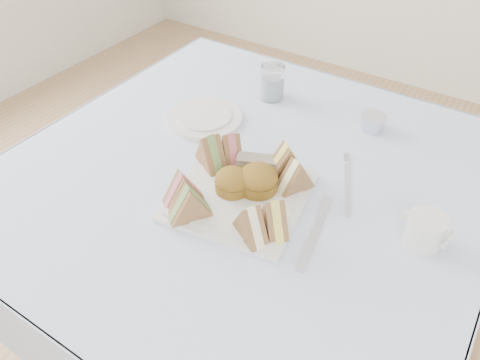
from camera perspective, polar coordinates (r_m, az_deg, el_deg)
The scene contains 21 objects.
floor at distance 1.61m, azimuth 0.63°, elevation -19.83°, with size 4.00×4.00×0.00m, color #9E7751.
table at distance 1.30m, azimuth 0.75°, elevation -11.75°, with size 0.90×0.90×0.74m, color brown.
tablecloth at distance 1.03m, azimuth 0.92°, elevation 1.02°, with size 1.02×1.02×0.01m, color #BACCFE.
serving_plate at distance 0.96m, azimuth 0.00°, elevation -2.00°, with size 0.26×0.26×0.01m, color silver.
sandwich_fl_a at distance 0.92m, azimuth -7.00°, elevation -0.88°, with size 0.08×0.04×0.07m, color brown, non-canonical shape.
sandwich_fl_b at distance 0.89m, azimuth -6.18°, elevation -2.63°, with size 0.08×0.04×0.08m, color brown, non-canonical shape.
sandwich_fr_a at distance 0.86m, azimuth 4.15°, elevation -4.27°, with size 0.08×0.04×0.07m, color brown, non-canonical shape.
sandwich_fr_b at distance 0.85m, azimuth 1.29°, elevation -5.06°, with size 0.08×0.04×0.07m, color brown, non-canonical shape.
sandwich_bl_a at distance 1.00m, azimuth -3.56°, elevation 3.62°, with size 0.09×0.04×0.08m, color brown, non-canonical shape.
sandwich_bl_b at distance 1.02m, azimuth -1.08°, elevation 4.02°, with size 0.08×0.04×0.07m, color brown, non-canonical shape.
sandwich_br_a at distance 0.95m, azimuth 6.79°, elevation 0.66°, with size 0.08×0.04×0.07m, color brown, non-canonical shape.
sandwich_br_b at distance 0.98m, azimuth 5.60°, elevation 2.46°, with size 0.09×0.04×0.08m, color brown, non-canonical shape.
scone_left at distance 0.95m, azimuth -0.92°, elevation -0.15°, with size 0.07×0.07×0.05m, color #9B6D1E.
scone_right at distance 0.95m, azimuth 2.22°, elevation 0.08°, with size 0.08×0.08×0.05m, color #9B6D1E.
pastry_slice at distance 1.00m, azimuth 2.07°, elevation 1.84°, with size 0.08×0.03×0.04m, color beige.
side_plate at distance 1.19m, azimuth -4.35°, elevation 7.53°, with size 0.19×0.19×0.01m, color silver.
water_glass at distance 1.27m, azimuth 3.96°, elevation 11.81°, with size 0.06×0.06×0.09m, color white.
tea_strainer at distance 1.19m, azimuth 15.91°, elevation 6.67°, with size 0.06×0.06×0.04m, color silver.
knife at distance 0.90m, azimuth 9.19°, elevation -6.27°, with size 0.02×0.20×0.00m, color silver.
fork at distance 1.01m, azimuth 12.92°, elevation -0.98°, with size 0.01×0.17×0.00m, color silver.
creamer_jug at distance 0.92m, azimuth 21.63°, elevation -5.71°, with size 0.07×0.07×0.06m, color silver.
Camera 1 is at (0.42, -0.68, 1.40)m, focal length 35.00 mm.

